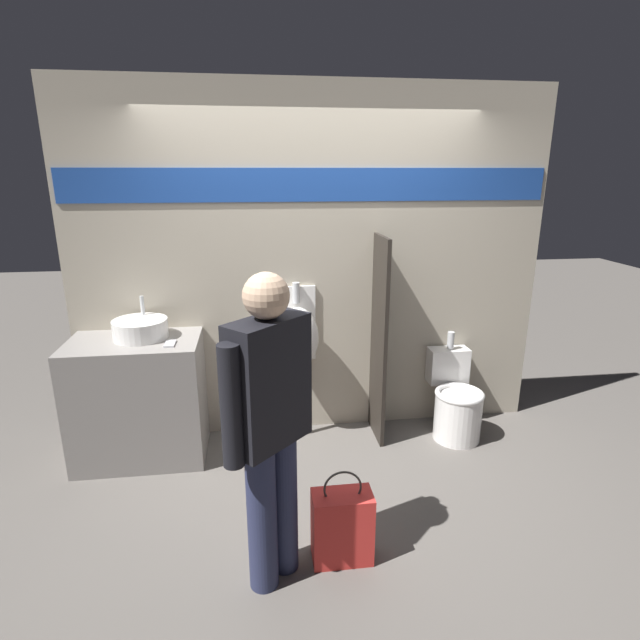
% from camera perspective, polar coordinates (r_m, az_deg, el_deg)
% --- Properties ---
extents(ground_plane, '(16.00, 16.00, 0.00)m').
position_cam_1_polar(ground_plane, '(3.84, 0.35, -15.95)').
color(ground_plane, '#5B5651').
extents(display_wall, '(3.67, 0.07, 2.70)m').
position_cam_1_polar(display_wall, '(3.89, -0.84, 6.20)').
color(display_wall, '#B2A893').
rests_on(display_wall, ground_plane).
extents(sink_counter, '(0.92, 0.57, 0.91)m').
position_cam_1_polar(sink_counter, '(3.94, -19.97, -8.55)').
color(sink_counter, gray).
rests_on(sink_counter, ground_plane).
extents(sink_basin, '(0.38, 0.38, 0.28)m').
position_cam_1_polar(sink_basin, '(3.79, -19.83, -0.94)').
color(sink_basin, white).
rests_on(sink_basin, sink_counter).
extents(cell_phone, '(0.07, 0.14, 0.01)m').
position_cam_1_polar(cell_phone, '(3.61, -16.77, -2.60)').
color(cell_phone, '#B7B7BC').
rests_on(cell_phone, sink_counter).
extents(divider_near_counter, '(0.03, 0.42, 1.61)m').
position_cam_1_polar(divider_near_counter, '(3.89, 6.74, -2.35)').
color(divider_near_counter, '#28231E').
rests_on(divider_near_counter, ground_plane).
extents(urinal_near_counter, '(0.32, 0.29, 1.25)m').
position_cam_1_polar(urinal_near_counter, '(3.85, -2.58, -2.02)').
color(urinal_near_counter, silver).
rests_on(urinal_near_counter, ground_plane).
extents(toilet, '(0.38, 0.55, 0.82)m').
position_cam_1_polar(toilet, '(4.20, 15.24, -9.18)').
color(toilet, white).
rests_on(toilet, ground_plane).
extents(person_in_vest, '(0.44, 0.43, 1.64)m').
position_cam_1_polar(person_in_vest, '(2.47, -5.72, -11.51)').
color(person_in_vest, '#282D4C').
rests_on(person_in_vest, ground_plane).
extents(shopping_bag, '(0.33, 0.18, 0.55)m').
position_cam_1_polar(shopping_bag, '(2.94, 2.54, -22.47)').
color(shopping_bag, red).
rests_on(shopping_bag, ground_plane).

